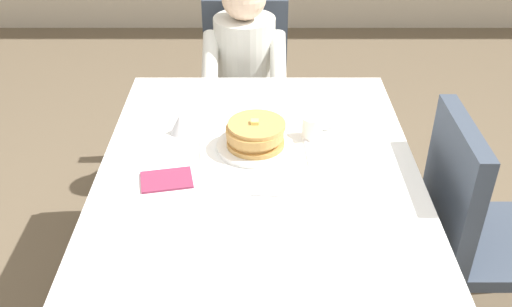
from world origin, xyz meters
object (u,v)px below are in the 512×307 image
Objects in this scene: chair_diner at (245,79)px; knife_right_of_plate at (307,150)px; syrup_pitcher at (179,124)px; spoon_near_edge at (258,194)px; diner_person at (244,68)px; chair_right_side at (472,222)px; plate_breakfast at (254,146)px; breakfast_stack at (254,134)px; cup_coffee at (312,127)px; dining_table_main at (258,195)px; fork_left_of_plate at (201,150)px.

chair_diner is 4.65× the size of knife_right_of_plate.
syrup_pitcher is 0.49m from spoon_near_edge.
diner_person is 1.32m from chair_right_side.
diner_person is at bearing -140.50° from chair_right_side.
chair_right_side is (0.84, -1.17, 0.00)m from chair_diner.
plate_breakfast is 0.30m from syrup_pitcher.
breakfast_stack is 1.90× the size of cup_coffee.
syrup_pitcher is (-0.23, -0.74, 0.11)m from diner_person.
dining_table_main is 13.49× the size of cup_coffee.
syrup_pitcher is 0.40× the size of knife_right_of_plate.
chair_diner is 5.17× the size of fork_left_of_plate.
chair_diner is at bearing -90.00° from diner_person.
chair_right_side reaches higher than breakfast_stack.
cup_coffee is at bearing 108.99° from diner_person.
plate_breakfast is 1.87× the size of spoon_near_edge.
spoon_near_edge is at bearing 92.81° from chair_diner.
syrup_pitcher is 0.44× the size of fork_left_of_plate.
diner_person reaches higher than dining_table_main.
plate_breakfast is 0.05m from breakfast_stack.
plate_breakfast is at bearing 97.78° from spoon_near_edge.
cup_coffee is 0.41m from spoon_near_edge.
syrup_pitcher is (-1.07, 0.27, 0.25)m from chair_right_side.
dining_table_main is 19.05× the size of syrup_pitcher.
fork_left_of_plate is (-0.14, -1.02, 0.21)m from chair_diner.
syrup_pitcher is at bearing 72.99° from knife_right_of_plate.
dining_table_main is 0.78m from chair_right_side.
cup_coffee is at bearing 18.72° from plate_breakfast.
diner_person is 0.88m from fork_left_of_plate.
chair_diner is 1.04m from breakfast_stack.
plate_breakfast is 1.40× the size of knife_right_of_plate.
diner_person is (-0.00, -0.16, 0.14)m from chair_diner.
spoon_near_edge is (0.29, -0.39, -0.04)m from syrup_pitcher.
breakfast_stack is 0.20m from knife_right_of_plate.
dining_table_main is 0.22m from breakfast_stack.
plate_breakfast is (-0.78, 0.17, 0.22)m from chair_right_side.
syrup_pitcher is (-0.28, 0.11, -0.02)m from breakfast_stack.
breakfast_stack is at bearing 83.12° from knife_right_of_plate.
spoon_near_edge is (0.20, -0.26, 0.00)m from fork_left_of_plate.
dining_table_main is at bearing -85.40° from plate_breakfast.
spoon_near_edge is at bearing -87.95° from breakfast_stack.
chair_right_side reaches higher than cup_coffee.
chair_diner is at bearing 11.24° from knife_right_of_plate.
chair_right_side is 8.23× the size of cup_coffee.
cup_coffee is 0.50m from syrup_pitcher.
cup_coffee is 1.41× the size of syrup_pitcher.
chair_diner is at bearing 98.31° from spoon_near_edge.
syrup_pitcher is at bearing 132.40° from spoon_near_edge.
breakfast_stack reaches higher than cup_coffee.
chair_right_side is 0.67m from cup_coffee.
chair_diner reaches higher than cup_coffee.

